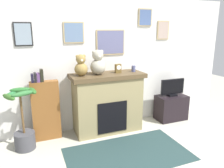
% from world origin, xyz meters
% --- Properties ---
extents(back_wall, '(5.20, 0.15, 2.60)m').
position_xyz_m(back_wall, '(-0.00, 2.00, 1.31)').
color(back_wall, silver).
rests_on(back_wall, ground_plane).
extents(fireplace, '(1.41, 0.61, 1.16)m').
position_xyz_m(fireplace, '(-0.32, 1.66, 0.59)').
color(fireplace, '#897C53').
rests_on(fireplace, ground_plane).
extents(bookshelf, '(0.49, 0.16, 1.31)m').
position_xyz_m(bookshelf, '(-1.48, 1.74, 0.58)').
color(bookshelf, brown).
rests_on(bookshelf, ground_plane).
extents(potted_plant, '(0.56, 0.53, 1.05)m').
position_xyz_m(potted_plant, '(-1.87, 1.51, 0.40)').
color(potted_plant, '#3F3F44').
rests_on(potted_plant, ground_plane).
extents(tv_stand, '(0.66, 0.40, 0.55)m').
position_xyz_m(tv_stand, '(1.19, 1.64, 0.27)').
color(tv_stand, black).
rests_on(tv_stand, ground_plane).
extents(television, '(0.58, 0.14, 0.38)m').
position_xyz_m(television, '(1.19, 1.64, 0.73)').
color(television, black).
rests_on(television, tv_stand).
extents(area_rug, '(1.98, 1.13, 0.01)m').
position_xyz_m(area_rug, '(-0.32, 0.71, 0.00)').
color(area_rug, '#223838').
rests_on(area_rug, ground_plane).
extents(candle_jar, '(0.08, 0.08, 0.12)m').
position_xyz_m(candle_jar, '(0.22, 1.65, 1.22)').
color(candle_jar, '#4C517A').
rests_on(candle_jar, fireplace).
extents(mantel_clock, '(0.11, 0.08, 0.17)m').
position_xyz_m(mantel_clock, '(-0.11, 1.64, 1.24)').
color(mantel_clock, brown).
rests_on(mantel_clock, fireplace).
extents(teddy_bear_tan, '(0.24, 0.24, 0.39)m').
position_xyz_m(teddy_bear_tan, '(-0.83, 1.64, 1.33)').
color(teddy_bear_tan, olive).
rests_on(teddy_bear_tan, fireplace).
extents(teddy_bear_brown, '(0.28, 0.28, 0.46)m').
position_xyz_m(teddy_bear_brown, '(-0.51, 1.64, 1.36)').
color(teddy_bear_brown, '#9D9885').
rests_on(teddy_bear_brown, fireplace).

